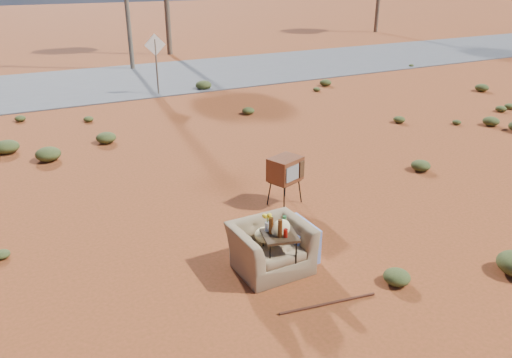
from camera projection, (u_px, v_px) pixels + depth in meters
name	position (u px, v px, depth m)	size (l,w,h in m)	color
ground	(296.00, 255.00, 8.11)	(140.00, 140.00, 0.00)	#943A1D
highway	(101.00, 83.00, 20.33)	(140.00, 7.00, 0.04)	#565659
armchair	(276.00, 240.00, 7.62)	(1.33, 0.85, 0.99)	olive
tv_unit	(285.00, 170.00, 9.60)	(0.72, 0.65, 0.96)	black
side_table	(277.00, 232.00, 7.29)	(0.60, 0.60, 0.99)	#342312
rusty_bar	(328.00, 303.00, 6.88)	(0.04, 0.04, 1.44)	#4D1D14
road_sign	(156.00, 53.00, 17.95)	(0.78, 0.06, 2.19)	brown
scrub_patch	(162.00, 168.00, 11.29)	(17.49, 8.07, 0.33)	#444D21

